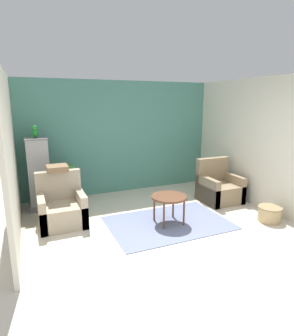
{
  "coord_description": "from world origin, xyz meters",
  "views": [
    {
      "loc": [
        -2.05,
        -3.18,
        2.13
      ],
      "look_at": [
        0.0,
        1.56,
        0.91
      ],
      "focal_mm": 30.0,
      "sensor_mm": 36.0,
      "label": 1
    }
  ],
  "objects_px": {
    "coffee_table": "(169,199)",
    "armchair_left": "(62,209)",
    "birdcage": "(39,175)",
    "wicker_basket": "(269,213)",
    "parrot": "(35,132)",
    "potted_plant": "(70,179)",
    "armchair_right": "(219,188)"
  },
  "relations": [
    {
      "from": "coffee_table",
      "to": "armchair_left",
      "type": "relative_size",
      "value": 0.69
    },
    {
      "from": "birdcage",
      "to": "wicker_basket",
      "type": "xyz_separation_m",
      "value": [
        3.79,
        -2.34,
        -0.56
      ]
    },
    {
      "from": "coffee_table",
      "to": "armchair_left",
      "type": "bearing_deg",
      "value": 157.32
    },
    {
      "from": "armchair_left",
      "to": "birdcage",
      "type": "height_order",
      "value": "birdcage"
    },
    {
      "from": "wicker_basket",
      "to": "coffee_table",
      "type": "bearing_deg",
      "value": 159.42
    },
    {
      "from": "coffee_table",
      "to": "potted_plant",
      "type": "bearing_deg",
      "value": 131.1
    },
    {
      "from": "armchair_right",
      "to": "parrot",
      "type": "distance_m",
      "value": 3.98
    },
    {
      "from": "coffee_table",
      "to": "potted_plant",
      "type": "relative_size",
      "value": 0.72
    },
    {
      "from": "armchair_right",
      "to": "wicker_basket",
      "type": "relative_size",
      "value": 2.19
    },
    {
      "from": "armchair_left",
      "to": "armchair_right",
      "type": "distance_m",
      "value": 3.32
    },
    {
      "from": "wicker_basket",
      "to": "potted_plant",
      "type": "bearing_deg",
      "value": 143.98
    },
    {
      "from": "armchair_right",
      "to": "potted_plant",
      "type": "bearing_deg",
      "value": 160.82
    },
    {
      "from": "birdcage",
      "to": "coffee_table",
      "type": "bearing_deg",
      "value": -39.51
    },
    {
      "from": "armchair_right",
      "to": "wicker_basket",
      "type": "distance_m",
      "value": 1.29
    },
    {
      "from": "parrot",
      "to": "birdcage",
      "type": "bearing_deg",
      "value": -90.0
    },
    {
      "from": "armchair_left",
      "to": "armchair_right",
      "type": "bearing_deg",
      "value": -2.0
    },
    {
      "from": "coffee_table",
      "to": "birdcage",
      "type": "bearing_deg",
      "value": 140.49
    },
    {
      "from": "armchair_right",
      "to": "parrot",
      "type": "relative_size",
      "value": 3.71
    },
    {
      "from": "armchair_left",
      "to": "birdcage",
      "type": "distance_m",
      "value": 1.09
    },
    {
      "from": "armchair_left",
      "to": "potted_plant",
      "type": "bearing_deg",
      "value": 71.95
    },
    {
      "from": "armchair_right",
      "to": "wicker_basket",
      "type": "bearing_deg",
      "value": -82.21
    },
    {
      "from": "armchair_left",
      "to": "armchair_right",
      "type": "xyz_separation_m",
      "value": [
        3.32,
        -0.12,
        0.0
      ]
    },
    {
      "from": "wicker_basket",
      "to": "armchair_left",
      "type": "bearing_deg",
      "value": 158.36
    },
    {
      "from": "armchair_left",
      "to": "potted_plant",
      "type": "height_order",
      "value": "armchair_left"
    },
    {
      "from": "birdcage",
      "to": "wicker_basket",
      "type": "relative_size",
      "value": 3.46
    },
    {
      "from": "armchair_left",
      "to": "wicker_basket",
      "type": "xyz_separation_m",
      "value": [
        3.49,
        -1.39,
        -0.14
      ]
    },
    {
      "from": "birdcage",
      "to": "wicker_basket",
      "type": "distance_m",
      "value": 4.49
    },
    {
      "from": "coffee_table",
      "to": "potted_plant",
      "type": "height_order",
      "value": "potted_plant"
    },
    {
      "from": "armchair_left",
      "to": "armchair_right",
      "type": "height_order",
      "value": "same"
    },
    {
      "from": "birdcage",
      "to": "parrot",
      "type": "distance_m",
      "value": 0.86
    },
    {
      "from": "potted_plant",
      "to": "coffee_table",
      "type": "bearing_deg",
      "value": -48.9
    },
    {
      "from": "wicker_basket",
      "to": "birdcage",
      "type": "bearing_deg",
      "value": 148.24
    }
  ]
}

